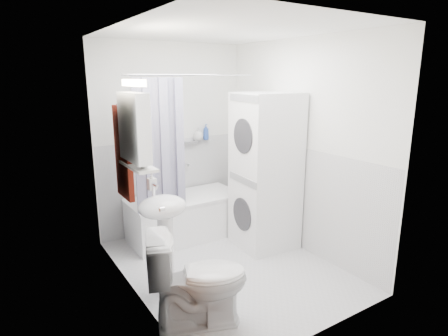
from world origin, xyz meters
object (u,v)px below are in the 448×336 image
washer_dryer (265,172)px  bathtub (185,215)px  toilet (198,280)px  sink (164,222)px

washer_dryer → bathtub: bearing=140.5°
washer_dryer → toilet: bearing=-142.1°
sink → toilet: (0.03, -0.57, -0.31)m
sink → washer_dryer: washer_dryer is taller
washer_dryer → sink: bearing=-162.1°
sink → bathtub: bearing=54.8°
bathtub → washer_dryer: size_ratio=0.77×
bathtub → washer_dryer: bearing=-44.4°
toilet → washer_dryer: bearing=-36.0°
bathtub → sink: bearing=-125.2°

